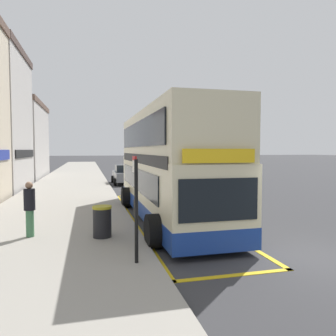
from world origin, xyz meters
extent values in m
plane|color=#333335|center=(0.00, 32.00, 0.00)|extent=(260.00, 260.00, 0.00)
cube|color=gray|center=(-7.00, 32.00, 0.07)|extent=(6.00, 76.00, 0.14)
cube|color=beige|center=(-2.45, 6.01, 1.35)|extent=(2.45, 10.86, 2.30)
cube|color=beige|center=(-2.45, 6.01, 3.45)|extent=(2.42, 10.64, 1.90)
cube|color=navy|center=(-2.45, 6.01, 0.50)|extent=(2.47, 10.88, 0.60)
cube|color=black|center=(-2.45, 6.01, 2.52)|extent=(2.48, 9.99, 0.36)
cube|color=black|center=(-3.69, 6.41, 1.65)|extent=(0.04, 8.68, 0.90)
cube|color=black|center=(-3.69, 6.01, 3.50)|extent=(0.04, 9.55, 1.00)
cube|color=black|center=(-2.45, 0.57, 1.60)|extent=(2.15, 0.04, 1.10)
cube|color=yellow|center=(-2.45, 0.57, 2.72)|extent=(1.96, 0.04, 0.36)
cylinder|color=black|center=(-3.76, 2.11, 0.50)|extent=(0.56, 1.00, 1.00)
cylinder|color=black|center=(-1.14, 2.11, 0.50)|extent=(0.56, 1.00, 1.00)
cylinder|color=black|center=(-3.76, 9.00, 0.50)|extent=(0.56, 1.00, 1.00)
cylinder|color=black|center=(-1.14, 9.00, 0.50)|extent=(0.56, 1.00, 1.00)
cube|color=gold|center=(-3.92, 6.30, 0.01)|extent=(0.16, 13.51, 0.01)
cube|color=gold|center=(-1.04, 6.30, 0.01)|extent=(0.16, 13.51, 0.01)
cube|color=gold|center=(-2.48, -0.37, 0.01)|extent=(3.04, 0.16, 0.01)
cube|color=gold|center=(-2.48, 12.97, 0.01)|extent=(3.04, 0.16, 0.01)
cylinder|color=black|center=(-4.56, 0.62, 1.39)|extent=(0.09, 0.09, 2.50)
cube|color=silver|center=(-4.56, 0.87, 2.46)|extent=(0.05, 0.42, 0.30)
cube|color=red|center=(-4.56, 0.87, 2.66)|extent=(0.05, 0.42, 0.10)
cube|color=black|center=(-4.56, 0.72, 1.44)|extent=(0.06, 0.28, 0.40)
cube|color=black|center=(-10.16, 18.69, 2.60)|extent=(0.08, 6.73, 0.56)
cube|color=black|center=(5.00, 23.22, 0.66)|extent=(1.76, 4.20, 0.72)
cube|color=black|center=(5.00, 23.12, 1.32)|extent=(1.52, 1.90, 0.60)
cylinder|color=black|center=(4.07, 24.52, 0.30)|extent=(0.22, 0.60, 0.60)
cylinder|color=black|center=(5.94, 24.52, 0.30)|extent=(0.22, 0.60, 0.60)
cylinder|color=black|center=(4.07, 21.91, 0.30)|extent=(0.22, 0.60, 0.60)
cylinder|color=black|center=(5.94, 21.91, 0.30)|extent=(0.22, 0.60, 0.60)
cube|color=slate|center=(-2.63, 20.21, 0.66)|extent=(1.76, 4.20, 0.72)
cube|color=black|center=(-2.63, 20.11, 1.32)|extent=(1.52, 1.90, 0.60)
cylinder|color=black|center=(-3.57, 21.52, 0.30)|extent=(0.22, 0.60, 0.60)
cylinder|color=black|center=(-1.70, 21.52, 0.30)|extent=(0.22, 0.60, 0.60)
cylinder|color=black|center=(-3.57, 18.91, 0.30)|extent=(0.22, 0.60, 0.60)
cylinder|color=black|center=(-1.70, 18.91, 0.30)|extent=(0.22, 0.60, 0.60)
cylinder|color=#3F724C|center=(-7.46, 3.75, 0.56)|extent=(0.24, 0.24, 0.84)
cylinder|color=black|center=(-7.46, 3.75, 1.32)|extent=(0.34, 0.34, 0.67)
sphere|color=#8C664C|center=(-7.46, 3.75, 1.77)|extent=(0.23, 0.23, 0.23)
cylinder|color=black|center=(-5.26, 3.15, 0.59)|extent=(0.57, 0.57, 0.90)
cylinder|color=#A5991E|center=(-5.26, 3.15, 1.08)|extent=(0.60, 0.60, 0.08)
camera|label=1|loc=(-5.68, -6.94, 2.86)|focal=34.19mm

